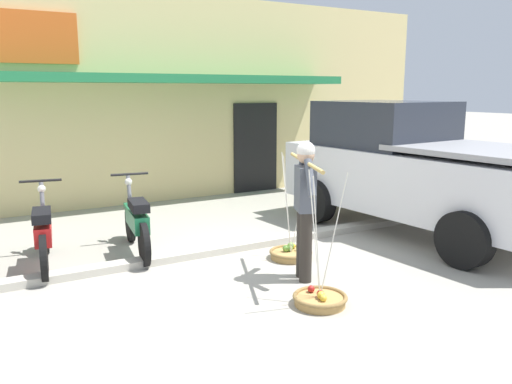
{
  "coord_description": "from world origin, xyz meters",
  "views": [
    {
      "loc": [
        -2.97,
        -5.77,
        2.28
      ],
      "look_at": [
        0.69,
        0.6,
        0.85
      ],
      "focal_mm": 36.69,
      "sensor_mm": 36.0,
      "label": 1
    }
  ],
  "objects_px": {
    "fruit_vendor": "(305,201)",
    "motorcycle_nearest_shop": "(44,233)",
    "fruit_basket_right_side": "(291,253)",
    "parked_truck": "(415,169)",
    "fruit_basket_left_side": "(320,298)",
    "motorcycle_second_in_row": "(137,222)"
  },
  "relations": [
    {
      "from": "motorcycle_nearest_shop",
      "to": "fruit_basket_right_side",
      "type": "bearing_deg",
      "value": -23.87
    },
    {
      "from": "fruit_basket_right_side",
      "to": "parked_truck",
      "type": "xyz_separation_m",
      "value": [
        2.56,
        0.23,
        0.95
      ]
    },
    {
      "from": "fruit_vendor",
      "to": "motorcycle_second_in_row",
      "type": "distance_m",
      "value": 2.55
    },
    {
      "from": "fruit_basket_left_side",
      "to": "motorcycle_second_in_row",
      "type": "height_order",
      "value": "fruit_basket_left_side"
    },
    {
      "from": "fruit_basket_left_side",
      "to": "parked_truck",
      "type": "bearing_deg",
      "value": 28.51
    },
    {
      "from": "fruit_basket_left_side",
      "to": "fruit_vendor",
      "type": "bearing_deg",
      "value": 67.62
    },
    {
      "from": "fruit_basket_right_side",
      "to": "motorcycle_second_in_row",
      "type": "bearing_deg",
      "value": 144.05
    },
    {
      "from": "fruit_basket_left_side",
      "to": "motorcycle_second_in_row",
      "type": "distance_m",
      "value": 3.02
    },
    {
      "from": "fruit_basket_right_side",
      "to": "parked_truck",
      "type": "height_order",
      "value": "parked_truck"
    },
    {
      "from": "fruit_basket_right_side",
      "to": "motorcycle_second_in_row",
      "type": "relative_size",
      "value": 0.8
    },
    {
      "from": "motorcycle_nearest_shop",
      "to": "motorcycle_second_in_row",
      "type": "xyz_separation_m",
      "value": [
        1.22,
        -0.04,
        0.0
      ]
    },
    {
      "from": "motorcycle_second_in_row",
      "to": "parked_truck",
      "type": "distance_m",
      "value": 4.49
    },
    {
      "from": "fruit_vendor",
      "to": "motorcycle_nearest_shop",
      "type": "bearing_deg",
      "value": 142.29
    },
    {
      "from": "fruit_basket_right_side",
      "to": "motorcycle_second_in_row",
      "type": "distance_m",
      "value": 2.21
    },
    {
      "from": "fruit_vendor",
      "to": "fruit_basket_left_side",
      "type": "distance_m",
      "value": 1.21
    },
    {
      "from": "fruit_vendor",
      "to": "fruit_basket_left_side",
      "type": "xyz_separation_m",
      "value": [
        -0.31,
        -0.74,
        -0.9
      ]
    },
    {
      "from": "fruit_basket_left_side",
      "to": "parked_truck",
      "type": "xyz_separation_m",
      "value": [
        3.18,
        1.72,
        0.96
      ]
    },
    {
      "from": "fruit_basket_left_side",
      "to": "motorcycle_second_in_row",
      "type": "bearing_deg",
      "value": 112.5
    },
    {
      "from": "fruit_basket_right_side",
      "to": "motorcycle_second_in_row",
      "type": "height_order",
      "value": "fruit_basket_right_side"
    },
    {
      "from": "fruit_vendor",
      "to": "fruit_basket_right_side",
      "type": "distance_m",
      "value": 1.21
    },
    {
      "from": "fruit_vendor",
      "to": "motorcycle_nearest_shop",
      "type": "relative_size",
      "value": 0.94
    },
    {
      "from": "fruit_basket_left_side",
      "to": "parked_truck",
      "type": "relative_size",
      "value": 0.3
    }
  ]
}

